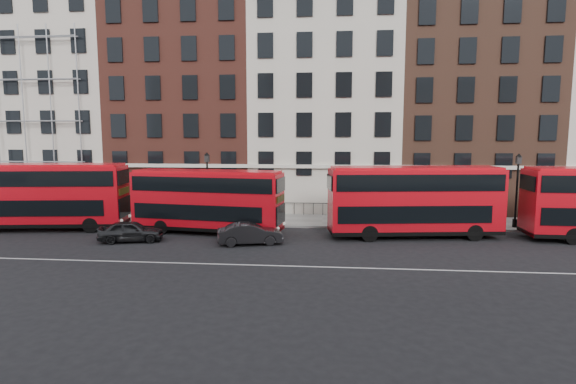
# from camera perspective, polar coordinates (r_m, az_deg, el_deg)

# --- Properties ---
(ground) EXTENTS (120.00, 120.00, 0.00)m
(ground) POSITION_cam_1_polar(r_m,az_deg,el_deg) (25.34, 3.90, -8.19)
(ground) COLOR black
(ground) RESTS_ON ground
(pavement) EXTENTS (80.00, 5.00, 0.15)m
(pavement) POSITION_cam_1_polar(r_m,az_deg,el_deg) (35.56, 4.37, -3.65)
(pavement) COLOR gray
(pavement) RESTS_ON ground
(kerb) EXTENTS (80.00, 0.30, 0.16)m
(kerb) POSITION_cam_1_polar(r_m,az_deg,el_deg) (33.11, 4.29, -4.43)
(kerb) COLOR gray
(kerb) RESTS_ON ground
(road_centre_line) EXTENTS (70.00, 0.12, 0.01)m
(road_centre_line) POSITION_cam_1_polar(r_m,az_deg,el_deg) (23.42, 3.77, -9.46)
(road_centre_line) COLOR white
(road_centre_line) RESTS_ON ground
(building_terrace) EXTENTS (64.00, 11.95, 22.00)m
(building_terrace) POSITION_cam_1_polar(r_m,az_deg,el_deg) (42.49, 4.28, 11.85)
(building_terrace) COLOR #BEB3A4
(building_terrace) RESTS_ON ground
(bus_a) EXTENTS (11.53, 4.19, 4.74)m
(bus_a) POSITION_cam_1_polar(r_m,az_deg,el_deg) (36.46, -28.61, -0.30)
(bus_a) COLOR red
(bus_a) RESTS_ON ground
(bus_b) EXTENTS (10.64, 3.89, 4.37)m
(bus_b) POSITION_cam_1_polar(r_m,az_deg,el_deg) (31.42, -10.24, -0.96)
(bus_b) COLOR red
(bus_b) RESTS_ON ground
(bus_c) EXTENTS (11.46, 4.15, 4.71)m
(bus_c) POSITION_cam_1_polar(r_m,az_deg,el_deg) (30.71, 15.66, -0.95)
(bus_c) COLOR red
(bus_c) RESTS_ON ground
(car_rear) EXTENTS (4.25, 2.49, 1.36)m
(car_rear) POSITION_cam_1_polar(r_m,az_deg,el_deg) (30.38, -19.31, -4.70)
(car_rear) COLOR #242427
(car_rear) RESTS_ON ground
(car_front) EXTENTS (4.28, 2.42, 1.33)m
(car_front) POSITION_cam_1_polar(r_m,az_deg,el_deg) (28.08, -4.82, -5.29)
(car_front) COLOR #242326
(car_front) RESTS_ON ground
(lamp_post_left) EXTENTS (0.44, 0.44, 5.33)m
(lamp_post_left) POSITION_cam_1_polar(r_m,az_deg,el_deg) (35.07, -10.19, 1.07)
(lamp_post_left) COLOR black
(lamp_post_left) RESTS_ON pavement
(lamp_post_right) EXTENTS (0.44, 0.44, 5.33)m
(lamp_post_right) POSITION_cam_1_polar(r_m,az_deg,el_deg) (36.04, 27.07, 0.57)
(lamp_post_right) COLOR black
(lamp_post_right) RESTS_ON pavement
(iron_railings) EXTENTS (6.60, 0.06, 1.00)m
(iron_railings) POSITION_cam_1_polar(r_m,az_deg,el_deg) (37.63, 4.45, -2.17)
(iron_railings) COLOR black
(iron_railings) RESTS_ON pavement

